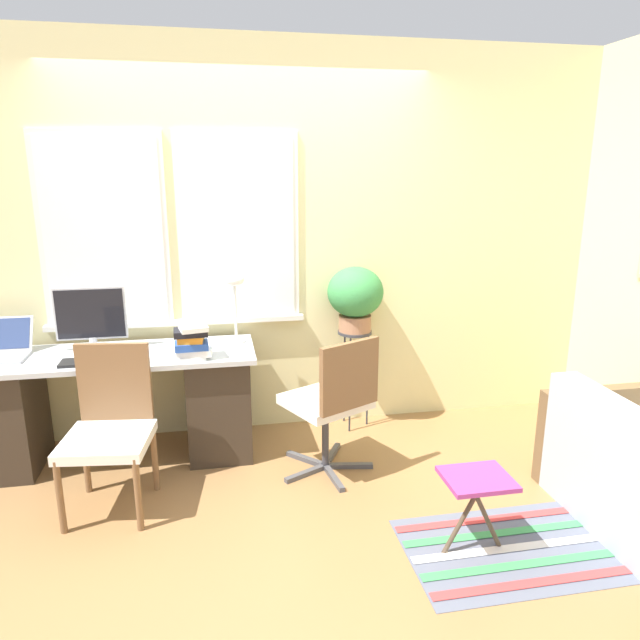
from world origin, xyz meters
name	(u,v)px	position (x,y,z in m)	size (l,w,h in m)	color
ground_plane	(261,467)	(0.00, 0.00, 0.00)	(14.00, 14.00, 0.00)	olive
wall_back_with_window	(244,244)	(-0.02, 0.66, 1.35)	(9.00, 0.12, 2.70)	beige
desk	(115,404)	(-0.91, 0.29, 0.39)	(1.81, 0.58, 0.73)	#B2B7BC
laptop	(0,349)	(-1.56, 0.36, 0.77)	(0.34, 0.35, 0.22)	#B7B7BC
monitor	(91,319)	(-1.02, 0.42, 0.92)	(0.44, 0.22, 0.41)	silver
keyboard	(92,362)	(-0.98, 0.13, 0.73)	(0.36, 0.14, 0.02)	black
mouse	(135,359)	(-0.73, 0.12, 0.74)	(0.04, 0.06, 0.03)	silver
desk_lamp	(235,288)	(-0.11, 0.41, 1.09)	(0.13, 0.13, 0.47)	white
book_stack	(192,341)	(-0.39, 0.10, 0.84)	(0.23, 0.19, 0.22)	white
desk_chair_wooden	(110,426)	(-0.84, -0.24, 0.48)	(0.50, 0.51, 0.91)	brown
office_chair_swivel	(332,401)	(0.44, -0.15, 0.49)	(0.60, 0.61, 0.90)	#47474C
plant_stand	(355,345)	(0.74, 0.50, 0.63)	(0.24, 0.24, 0.74)	#333338
potted_plant	(355,295)	(0.74, 0.50, 1.00)	(0.40, 0.40, 0.46)	#9E6B4C
floor_rug_striped	(516,548)	(1.20, -1.05, 0.00)	(1.12, 0.69, 0.01)	#565B6B
folding_stool	(477,486)	(0.97, -1.02, 0.36)	(0.32, 0.28, 0.42)	#93337A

